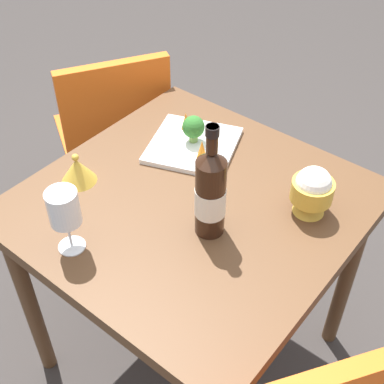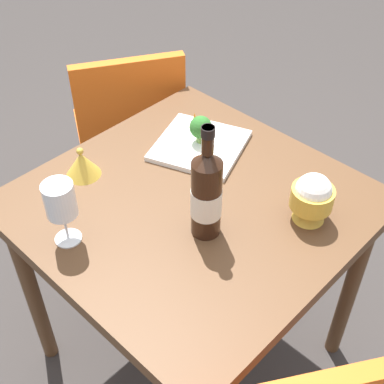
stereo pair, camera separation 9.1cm
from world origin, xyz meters
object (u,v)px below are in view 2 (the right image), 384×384
(rice_bowl_lid, at_px, (82,164))
(carrot_garnish_left, at_px, (207,150))
(rice_bowl, at_px, (312,197))
(broccoli_floret, at_px, (201,128))
(wine_bottle, at_px, (206,194))
(serving_plate, at_px, (200,145))
(carrot_garnish_right, at_px, (195,121))
(wine_glass, at_px, (60,201))
(chair_by_wall, at_px, (130,126))

(rice_bowl_lid, relative_size, carrot_garnish_left, 1.63)
(rice_bowl, xyz_separation_m, carrot_garnish_left, (0.35, 0.02, -0.03))
(broccoli_floret, bearing_deg, wine_bottle, 135.36)
(rice_bowl, relative_size, carrot_garnish_left, 2.31)
(rice_bowl, distance_m, carrot_garnish_left, 0.35)
(rice_bowl, distance_m, serving_plate, 0.42)
(carrot_garnish_left, relative_size, carrot_garnish_right, 1.06)
(rice_bowl, relative_size, carrot_garnish_right, 2.45)
(rice_bowl_lid, distance_m, carrot_garnish_left, 0.36)
(rice_bowl_lid, height_order, serving_plate, rice_bowl_lid)
(wine_glass, relative_size, serving_plate, 0.55)
(chair_by_wall, bearing_deg, broccoli_floret, -72.17)
(wine_bottle, bearing_deg, wine_glass, 48.87)
(broccoli_floret, distance_m, carrot_garnish_right, 0.07)
(rice_bowl, bearing_deg, wine_glass, 50.83)
(wine_glass, xyz_separation_m, rice_bowl_lid, (0.17, -0.18, -0.09))
(serving_plate, xyz_separation_m, carrot_garnish_right, (0.07, -0.04, 0.04))
(chair_by_wall, xyz_separation_m, wine_glass, (-0.50, 0.62, 0.34))
(wine_glass, height_order, carrot_garnish_right, wine_glass)
(wine_bottle, height_order, wine_glass, wine_bottle)
(wine_bottle, distance_m, carrot_garnish_right, 0.43)
(rice_bowl_lid, distance_m, carrot_garnish_right, 0.38)
(wine_glass, xyz_separation_m, carrot_garnish_left, (-0.04, -0.46, -0.08))
(wine_glass, bearing_deg, rice_bowl, -129.17)
(chair_by_wall, xyz_separation_m, carrot_garnish_right, (-0.42, 0.07, 0.26))
(carrot_garnish_right, bearing_deg, wine_bottle, 137.52)
(chair_by_wall, xyz_separation_m, rice_bowl, (-0.89, 0.14, 0.29))
(wine_glass, xyz_separation_m, serving_plate, (0.02, -0.50, -0.12))
(wine_bottle, xyz_separation_m, broccoli_floret, (0.26, -0.25, -0.06))
(serving_plate, relative_size, broccoli_floret, 3.76)
(carrot_garnish_right, bearing_deg, carrot_garnish_left, 146.82)
(wine_bottle, bearing_deg, broccoli_floret, -44.64)
(carrot_garnish_right, bearing_deg, serving_plate, 145.30)
(rice_bowl, height_order, carrot_garnish_right, rice_bowl)
(broccoli_floret, bearing_deg, carrot_garnish_right, -31.19)
(rice_bowl, bearing_deg, chair_by_wall, -9.02)
(rice_bowl, bearing_deg, broccoli_floret, -4.66)
(wine_glass, relative_size, broccoli_floret, 2.09)
(rice_bowl, xyz_separation_m, broccoli_floret, (0.42, -0.03, -0.01))
(rice_bowl, relative_size, broccoli_floret, 1.65)
(chair_by_wall, distance_m, rice_bowl_lid, 0.60)
(wine_bottle, distance_m, broccoli_floret, 0.36)
(chair_by_wall, height_order, wine_glass, wine_glass)
(rice_bowl_lid, bearing_deg, wine_bottle, -168.87)
(chair_by_wall, relative_size, wine_bottle, 2.66)
(chair_by_wall, distance_m, wine_glass, 0.87)
(wine_bottle, distance_m, serving_plate, 0.37)
(chair_by_wall, relative_size, wine_glass, 4.75)
(wine_glass, bearing_deg, serving_plate, -87.50)
(chair_by_wall, xyz_separation_m, carrot_garnish_left, (-0.55, 0.16, 0.26))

